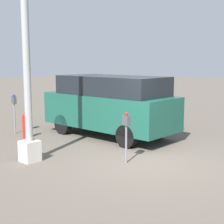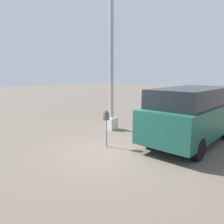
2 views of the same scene
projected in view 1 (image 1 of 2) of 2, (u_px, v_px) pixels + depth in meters
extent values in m
plane|color=#60564C|center=(145.00, 161.00, 8.97)|extent=(80.00, 80.00, 0.00)
cylinder|color=gray|center=(126.00, 144.00, 8.74)|extent=(0.05, 0.05, 0.98)
cube|color=#47474C|center=(126.00, 120.00, 8.65)|extent=(0.21, 0.13, 0.26)
sphere|color=maroon|center=(126.00, 114.00, 8.62)|extent=(0.11, 0.11, 0.11)
cylinder|color=gray|center=(15.00, 119.00, 12.25)|extent=(0.05, 0.05, 1.08)
cube|color=#47474C|center=(14.00, 100.00, 12.15)|extent=(0.21, 0.13, 0.26)
sphere|color=navy|center=(14.00, 96.00, 12.13)|extent=(0.11, 0.11, 0.11)
cube|color=beige|center=(30.00, 151.00, 8.92)|extent=(0.44, 0.44, 0.55)
cylinder|color=#9E9E9E|center=(25.00, 25.00, 8.44)|extent=(0.19, 0.19, 5.83)
cube|color=#195142|center=(109.00, 110.00, 11.79)|extent=(4.77, 2.03, 1.10)
cube|color=black|center=(112.00, 85.00, 11.59)|extent=(3.82, 1.85, 0.64)
cube|color=orange|center=(53.00, 117.00, 12.92)|extent=(0.08, 0.12, 0.20)
cylinder|color=black|center=(63.00, 124.00, 12.22)|extent=(0.71, 0.25, 0.70)
cylinder|color=black|center=(96.00, 118.00, 13.46)|extent=(0.71, 0.25, 0.70)
cylinder|color=black|center=(127.00, 136.00, 10.29)|extent=(0.71, 0.25, 0.70)
cylinder|color=black|center=(158.00, 128.00, 11.53)|extent=(0.71, 0.25, 0.70)
cylinder|color=red|center=(25.00, 128.00, 11.53)|extent=(0.19, 0.19, 0.72)
sphere|color=red|center=(25.00, 116.00, 11.47)|extent=(0.17, 0.17, 0.17)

